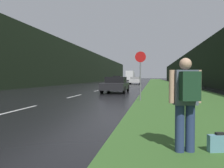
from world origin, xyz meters
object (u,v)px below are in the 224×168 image
Objects in this scene: hitchhiker_with_backpack at (186,99)px; delivery_truck at (130,76)px; stop_sign at (140,71)px; suitcase at (220,144)px; car_passing_far at (135,80)px; car_oncoming at (117,80)px; car_passing_near at (116,85)px.

hitchhiker_with_backpack is 0.19× the size of delivery_truck.
stop_sign reaches higher than hitchhiker_with_backpack.
suitcase is 40.06m from car_passing_far.
stop_sign is at bearing -84.37° from delivery_truck.
stop_sign is at bearing 87.38° from suitcase.
stop_sign reaches higher than car_oncoming.
delivery_truck is at bearing 95.63° from stop_sign.
car_passing_near is 1.07× the size of car_passing_far.
stop_sign is 6.41× the size of suitcase.
hitchhiker_with_backpack is 0.40× the size of car_oncoming.
car_passing_near is 0.56× the size of delivery_truck.
car_passing_near is at bearing 90.00° from car_passing_far.
car_oncoming is 31.44m from delivery_truck.
stop_sign reaches higher than suitcase.
car_passing_near is 1.17× the size of car_oncoming.
car_passing_near reaches higher than suitcase.
car_passing_far is 7.99m from car_oncoming.
stop_sign reaches higher than car_passing_far.
delivery_truck is (-4.36, 62.10, 1.16)m from car_passing_near.
delivery_truck is at bearing 81.80° from hitchhiker_with_backpack.
delivery_truck is (-4.36, 38.12, 1.13)m from car_passing_far.
hitchhiker_with_backpack is 0.34× the size of car_passing_near.
delivery_truck is (-8.61, 77.96, 1.67)m from suitcase.
suitcase is (0.59, 0.13, -0.78)m from hitchhiker_with_backpack.
car_passing_far is (-4.25, 39.83, 0.54)m from suitcase.
delivery_truck is at bearing 82.24° from suitcase.
delivery_truck reaches higher than hitchhiker_with_backpack.
stop_sign is 9.15m from hitchhiker_with_backpack.
car_oncoming is at bearing 86.42° from suitcase.
delivery_truck is at bearing 90.00° from car_oncoming.
hitchhiker_with_backpack reaches higher than car_oncoming.
delivery_truck is at bearing -85.98° from car_passing_near.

